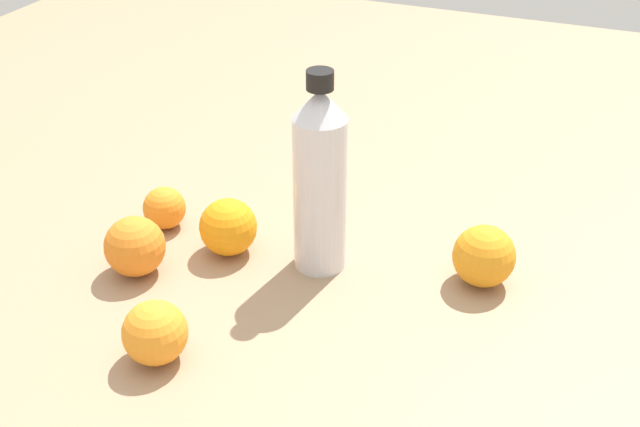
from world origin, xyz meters
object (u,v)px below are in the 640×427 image
at_px(water_bottle, 320,180).
at_px(orange_1, 155,333).
at_px(orange_3, 228,227).
at_px(orange_4, 135,246).
at_px(orange_2, 484,256).
at_px(orange_0, 164,208).

distance_m(water_bottle, orange_1, 0.29).
distance_m(orange_3, orange_4, 0.13).
xyz_separation_m(orange_2, orange_3, (-0.06, 0.34, -0.00)).
distance_m(orange_1, orange_2, 0.43).
xyz_separation_m(water_bottle, orange_3, (-0.02, 0.13, -0.09)).
xyz_separation_m(orange_0, orange_3, (-0.02, -0.12, 0.01)).
xyz_separation_m(orange_3, orange_4, (-0.09, 0.09, 0.00)).
bearing_deg(water_bottle, orange_2, 160.34).
distance_m(water_bottle, orange_3, 0.16).
bearing_deg(orange_0, orange_3, -101.16).
distance_m(orange_2, orange_4, 0.46).
distance_m(water_bottle, orange_2, 0.24).
bearing_deg(water_bottle, orange_1, 37.67).
distance_m(orange_1, orange_3, 0.23).
bearing_deg(orange_2, orange_3, 100.36).
distance_m(orange_1, orange_4, 0.18).
xyz_separation_m(water_bottle, orange_0, (0.00, 0.25, -0.10)).
bearing_deg(orange_1, orange_2, -47.06).
distance_m(orange_0, orange_3, 0.12).
bearing_deg(orange_4, orange_3, -45.14).
height_order(orange_1, orange_2, orange_2).
xyz_separation_m(orange_0, orange_2, (0.04, -0.46, 0.01)).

